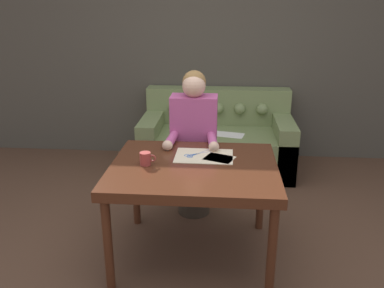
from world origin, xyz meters
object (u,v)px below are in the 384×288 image
object	(u,v)px
scissors	(194,155)
mug	(146,159)
dining_table	(194,174)
couch	(217,142)
person	(194,146)

from	to	relation	value
scissors	mug	size ratio (longest dim) A/B	1.87
dining_table	couch	world-z (taller)	couch
dining_table	couch	distance (m)	1.76
mug	person	bearing A→B (deg)	67.15
dining_table	couch	size ratio (longest dim) A/B	0.70
person	mug	size ratio (longest dim) A/B	11.25
mug	dining_table	bearing A→B (deg)	4.75
person	mug	bearing A→B (deg)	-112.85
dining_table	person	size ratio (longest dim) A/B	0.91
couch	mug	bearing A→B (deg)	-104.72
scissors	mug	distance (m)	0.39
dining_table	scissors	bearing A→B (deg)	93.60
dining_table	person	xyz separation A→B (m)	(-0.05, 0.64, -0.02)
person	scissors	bearing A→B (deg)	-85.45
dining_table	scissors	world-z (taller)	scissors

